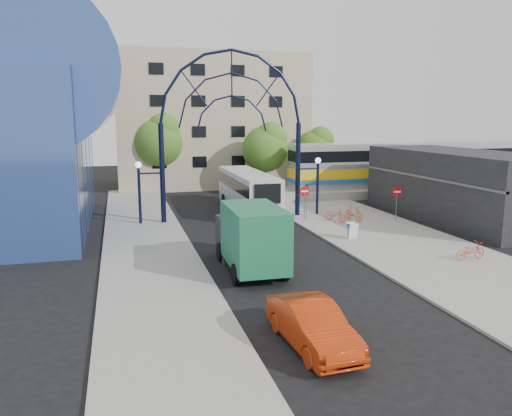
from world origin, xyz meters
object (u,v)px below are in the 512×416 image
object	(u,v)px
stop_sign	(305,194)
red_sedan	(312,325)
gateway_arch	(232,101)
city_bus	(248,191)
train_car	(414,164)
bike_near_a	(336,215)
street_name_sign	(307,191)
green_truck	(250,237)
black_suv	(267,226)
tree_north_b	(159,139)
sandwich_board	(352,229)
bike_near_b	(354,213)
do_not_enter_sign	(397,195)
bike_far_a	(471,251)
tree_north_a	(267,147)
tree_north_c	(316,148)

from	to	relation	value
stop_sign	red_sedan	world-z (taller)	stop_sign
gateway_arch	red_sedan	size ratio (longest dim) A/B	3.00
stop_sign	city_bus	xyz separation A→B (m)	(-2.91, 5.00, -0.35)
train_car	bike_near_a	world-z (taller)	train_car
street_name_sign	green_truck	distance (m)	12.81
street_name_sign	black_suv	size ratio (longest dim) A/B	0.60
red_sedan	tree_north_b	bearing A→B (deg)	89.01
sandwich_board	bike_near_a	xyz separation A→B (m)	(1.20, 5.08, -0.14)
bike_near_b	do_not_enter_sign	bearing A→B (deg)	-36.19
street_name_sign	stop_sign	bearing A→B (deg)	-123.64
sandwich_board	bike_near_a	distance (m)	5.22
street_name_sign	bike_far_a	world-z (taller)	street_name_sign
tree_north_a	tree_north_b	distance (m)	10.79
gateway_arch	black_suv	xyz separation A→B (m)	(0.96, -5.44, -7.90)
gateway_arch	do_not_enter_sign	size ratio (longest dim) A/B	5.50
black_suv	bike_near_a	xyz separation A→B (m)	(5.85, 2.49, -0.05)
gateway_arch	train_car	xyz separation A→B (m)	(20.00, 8.00, -5.66)
city_bus	green_truck	distance (m)	15.53
gateway_arch	street_name_sign	distance (m)	8.38
gateway_arch	city_bus	world-z (taller)	gateway_arch
gateway_arch	street_name_sign	bearing A→B (deg)	-15.07
black_suv	bike_near_b	world-z (taller)	black_suv
street_name_sign	bike_far_a	distance (m)	13.22
stop_sign	street_name_sign	world-z (taller)	street_name_sign
stop_sign	train_car	xyz separation A→B (m)	(15.20, 10.00, 0.91)
gateway_arch	stop_sign	world-z (taller)	gateway_arch
bike_near_b	bike_far_a	size ratio (longest dim) A/B	1.03
sandwich_board	bike_near_b	size ratio (longest dim) A/B	0.55
sandwich_board	tree_north_c	xyz separation A→B (m)	(6.52, 21.95, 3.53)
do_not_enter_sign	bike_far_a	world-z (taller)	do_not_enter_sign
tree_north_c	black_suv	distance (m)	22.65
green_truck	sandwich_board	bearing A→B (deg)	29.68
stop_sign	train_car	distance (m)	18.22
gateway_arch	tree_north_b	xyz separation A→B (m)	(-3.88, 15.93, -3.29)
city_bus	bike_near_b	distance (m)	8.76
tree_north_b	bike_far_a	distance (m)	32.93
city_bus	bike_near_b	bearing A→B (deg)	-43.23
bike_near_b	green_truck	bearing A→B (deg)	-155.49
stop_sign	bike_far_a	distance (m)	12.78
street_name_sign	bike_near_b	size ratio (longest dim) A/B	1.55
stop_sign	sandwich_board	size ratio (longest dim) A/B	2.53
gateway_arch	bike_near_a	world-z (taller)	gateway_arch
tree_north_b	green_truck	size ratio (longest dim) A/B	1.22
sandwich_board	black_suv	bearing A→B (deg)	150.92
gateway_arch	bike_near_a	size ratio (longest dim) A/B	7.49
bike_far_a	black_suv	bearing A→B (deg)	41.80
gateway_arch	bike_near_b	distance (m)	11.76
sandwich_board	bike_near_b	world-z (taller)	bike_near_b
gateway_arch	city_bus	xyz separation A→B (m)	(1.89, 3.00, -6.91)
street_name_sign	tree_north_a	xyz separation A→B (m)	(0.92, 13.33, 2.48)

